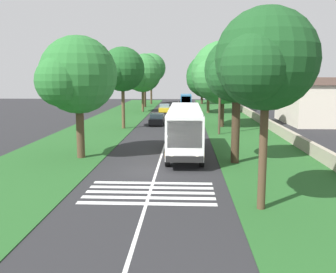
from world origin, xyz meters
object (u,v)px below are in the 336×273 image
(roadside_tree_left_4, at_px, (122,71))
(roadside_building, at_px, (315,100))
(roadside_tree_left_1, at_px, (141,74))
(roadside_tree_right_1, at_px, (236,72))
(roadside_tree_left_3, at_px, (77,77))
(roadside_tree_left_0, at_px, (150,69))
(roadside_tree_right_4, at_px, (264,62))
(trailing_car_1, at_px, (184,113))
(utility_pole, at_px, (220,95))
(coach_bus, at_px, (185,128))
(trailing_car_0, at_px, (157,120))
(trailing_car_2, at_px, (165,108))
(roadside_tree_right_0, at_px, (201,76))
(roadside_tree_right_3, at_px, (207,77))
(roadside_tree_left_2, at_px, (144,67))
(trailing_minibus_0, at_px, (186,99))
(roadside_tree_right_2, at_px, (221,74))

(roadside_tree_left_4, height_order, roadside_building, roadside_tree_left_4)
(roadside_tree_left_1, distance_m, roadside_tree_right_1, 40.70)
(roadside_tree_left_1, distance_m, roadside_tree_left_3, 37.83)
(roadside_tree_left_0, height_order, roadside_tree_right_4, roadside_tree_left_0)
(trailing_car_1, distance_m, utility_pole, 17.17)
(roadside_tree_left_4, bearing_deg, coach_bus, -153.86)
(trailing_car_0, xyz_separation_m, roadside_building, (2.84, -20.45, 2.36))
(trailing_car_2, height_order, roadside_tree_left_4, roadside_tree_left_4)
(trailing_car_1, distance_m, roadside_building, 18.08)
(trailing_car_0, distance_m, roadside_tree_left_1, 19.18)
(roadside_tree_right_0, relative_size, roadside_tree_right_3, 1.00)
(roadside_tree_left_2, bearing_deg, roadside_tree_right_1, -166.76)
(roadside_tree_left_3, distance_m, utility_pole, 16.76)
(roadside_tree_right_3, relative_size, roadside_tree_right_4, 1.09)
(trailing_car_1, height_order, roadside_tree_left_4, roadside_tree_left_4)
(roadside_tree_left_1, height_order, roadside_tree_right_3, roadside_tree_right_3)
(trailing_car_0, bearing_deg, trailing_minibus_0, -7.30)
(trailing_minibus_0, bearing_deg, roadside_tree_right_0, -21.09)
(roadside_building, bearing_deg, roadside_tree_right_0, 21.47)
(coach_bus, distance_m, roadside_tree_right_0, 56.05)
(roadside_tree_right_4, bearing_deg, roadside_tree_right_1, -0.01)
(roadside_tree_right_4, bearing_deg, roadside_tree_right_0, 0.07)
(roadside_building, bearing_deg, trailing_car_0, 97.91)
(trailing_car_2, relative_size, roadside_tree_left_1, 0.44)
(roadside_tree_right_3, height_order, roadside_tree_right_4, roadside_tree_right_3)
(trailing_minibus_0, relative_size, roadside_tree_right_3, 0.61)
(roadside_tree_right_4, xyz_separation_m, utility_pole, (22.93, -0.15, -2.49))
(coach_bus, distance_m, trailing_car_2, 35.86)
(trailing_car_2, bearing_deg, roadside_tree_left_0, 12.08)
(trailing_minibus_0, distance_m, roadside_tree_left_2, 10.49)
(roadside_tree_left_4, height_order, roadside_tree_right_1, roadside_tree_left_4)
(coach_bus, height_order, utility_pole, utility_pole)
(roadside_tree_left_1, bearing_deg, roadside_building, -121.54)
(roadside_tree_left_1, bearing_deg, roadside_tree_left_3, 179.58)
(coach_bus, xyz_separation_m, roadside_tree_left_4, (14.98, 7.35, 4.58))
(trailing_car_0, height_order, roadside_tree_right_4, roadside_tree_right_4)
(roadside_tree_left_3, height_order, roadside_tree_right_3, roadside_tree_right_3)
(trailing_car_0, bearing_deg, trailing_car_1, -22.06)
(coach_bus, bearing_deg, roadside_tree_right_4, -164.30)
(roadside_tree_left_3, bearing_deg, roadside_tree_left_2, 0.40)
(roadside_tree_left_3, bearing_deg, roadside_tree_right_0, -11.13)
(coach_bus, relative_size, trailing_car_0, 2.60)
(roadside_tree_left_0, xyz_separation_m, roadside_tree_left_4, (-40.50, -0.45, -0.99))
(roadside_tree_left_2, distance_m, roadside_tree_right_2, 32.45)
(utility_pole, distance_m, roadside_building, 17.11)
(trailing_car_2, bearing_deg, utility_pole, -164.02)
(roadside_tree_left_2, relative_size, roadside_tree_left_4, 1.12)
(coach_bus, xyz_separation_m, roadside_tree_right_4, (-12.20, -3.43, 4.52))
(trailing_minibus_0, height_order, utility_pole, utility_pole)
(trailing_car_2, distance_m, roadside_tree_left_2, 14.17)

